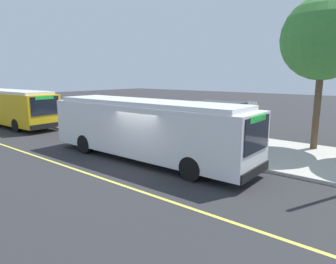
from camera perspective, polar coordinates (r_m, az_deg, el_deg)
The scene contains 10 objects.
ground_plane at distance 14.03m, azimuth -5.13°, elevation -6.50°, with size 120.00×120.00×0.00m, color #2B2B2D.
sidewalk_curb at distance 18.61m, azimuth 7.92°, elevation -2.01°, with size 44.00×6.40×0.15m, color #B7B2A8.
lane_stripe_center at distance 12.64m, azimuth -12.21°, elevation -8.65°, with size 36.00×0.14×0.01m, color #E0D64C.
transit_bus_main at distance 14.79m, azimuth -4.25°, elevation 0.85°, with size 11.45×2.68×2.95m.
transit_bus_second at distance 28.21m, azimuth -27.91°, elevation 4.34°, with size 11.15×2.95×2.95m.
bus_shelter at distance 18.21m, azimuth 9.65°, elevation 3.54°, with size 2.90×1.60×2.48m.
waiting_bench at distance 18.47m, azimuth 9.91°, elevation -0.40°, with size 1.60×0.48×0.95m.
route_sign_post at distance 14.78m, azimuth 15.55°, elevation 1.82°, with size 0.44×0.08×2.80m.
pedestrian_commuter at distance 17.77m, azimuth 2.59°, elevation 0.90°, with size 0.24×0.40×1.69m.
street_tree_upstreet at distance 18.23m, azimuth 27.40°, elevation 15.43°, with size 4.33×4.33×8.05m.
Camera 1 is at (9.43, -9.52, 4.14)m, focal length 32.13 mm.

